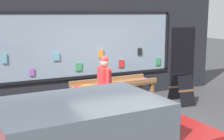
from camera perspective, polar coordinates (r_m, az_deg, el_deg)
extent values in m
plane|color=#38383A|center=(7.50, 3.76, -9.71)|extent=(40.00, 40.00, 0.00)
cube|color=black|center=(9.24, -3.44, 5.83)|extent=(8.51, 0.20, 3.69)
cube|color=gray|center=(8.95, -6.23, 4.49)|extent=(6.04, 0.03, 1.84)
cube|color=black|center=(8.90, -6.35, 10.39)|extent=(6.12, 0.06, 0.08)
cube|color=black|center=(9.09, -6.12, -1.30)|extent=(6.12, 0.06, 0.08)
cube|color=black|center=(10.34, 9.82, 5.18)|extent=(0.08, 0.06, 1.84)
cube|color=#5999A5|center=(8.49, -19.10, 1.99)|extent=(0.13, 0.03, 0.25)
cube|color=#994CA5|center=(8.66, -14.47, -0.38)|extent=(0.12, 0.03, 0.20)
cube|color=#5999A5|center=(8.75, -10.13, 2.40)|extent=(0.17, 0.03, 0.21)
cube|color=#338C4C|center=(8.99, -6.10, 0.58)|extent=(0.17, 0.03, 0.22)
cube|color=orange|center=(9.19, -2.07, 3.02)|extent=(0.15, 0.03, 0.23)
cube|color=red|center=(9.53, 1.70, 1.19)|extent=(0.16, 0.03, 0.22)
cube|color=black|center=(9.79, 5.09, 3.39)|extent=(0.13, 0.03, 0.21)
cube|color=#338C4C|center=(10.21, 8.43, 1.55)|extent=(0.16, 0.03, 0.23)
cube|color=black|center=(10.83, 12.75, 2.03)|extent=(0.90, 0.04, 2.10)
cube|color=brown|center=(7.59, -5.54, -6.60)|extent=(0.09, 0.09, 0.72)
cube|color=brown|center=(8.54, 7.22, -4.71)|extent=(0.09, 0.09, 0.72)
cube|color=brown|center=(8.07, -6.98, -5.61)|extent=(0.09, 0.09, 0.72)
cube|color=brown|center=(8.97, 5.27, -3.95)|extent=(0.09, 0.09, 0.72)
cube|color=brown|center=(8.15, 0.33, -2.60)|extent=(2.26, 0.78, 0.04)
cube|color=brown|center=(7.87, 1.42, -2.63)|extent=(2.24, 0.15, 0.12)
cube|color=brown|center=(8.41, -0.68, -1.78)|extent=(2.24, 0.15, 0.12)
cube|color=red|center=(7.78, -6.06, -3.04)|extent=(0.20, 0.24, 0.03)
cube|color=orange|center=(7.89, -4.59, -2.83)|extent=(0.20, 0.24, 0.03)
cube|color=#338C4C|center=(7.74, -2.26, -3.01)|extent=(0.17, 0.20, 0.03)
cube|color=orange|center=(8.13, -1.45, -2.40)|extent=(0.15, 0.20, 0.02)
cube|color=silver|center=(8.03, 0.79, -2.54)|extent=(0.15, 0.19, 0.03)
cube|color=orange|center=(8.19, 1.81, -2.34)|extent=(0.17, 0.21, 0.02)
cube|color=#2659B2|center=(8.23, 3.92, -2.27)|extent=(0.17, 0.24, 0.02)
cube|color=orange|center=(8.40, 5.13, -2.02)|extent=(0.16, 0.21, 0.03)
cube|color=#994CA5|center=(8.63, 5.99, -1.68)|extent=(0.15, 0.21, 0.03)
cylinder|color=black|center=(7.54, -1.23, -6.52)|extent=(0.14, 0.14, 0.76)
cylinder|color=black|center=(7.68, -1.59, -6.22)|extent=(0.14, 0.14, 0.76)
cube|color=red|center=(7.45, -1.44, -1.57)|extent=(0.26, 0.45, 0.54)
cylinder|color=red|center=(7.19, -0.74, -1.89)|extent=(0.09, 0.09, 0.51)
cylinder|color=red|center=(7.70, -2.09, -1.08)|extent=(0.09, 0.09, 0.51)
sphere|color=tan|center=(7.38, -1.45, 1.41)|extent=(0.21, 0.21, 0.21)
sphere|color=red|center=(7.37, -1.45, 1.88)|extent=(0.20, 0.20, 0.20)
ellipsoid|color=black|center=(7.32, -2.95, -8.12)|extent=(0.29, 0.38, 0.20)
ellipsoid|color=black|center=(7.32, -2.96, -8.05)|extent=(0.26, 0.25, 0.21)
sphere|color=black|center=(7.51, -3.16, -7.32)|extent=(0.18, 0.18, 0.18)
cylinder|color=black|center=(7.13, -2.75, -8.40)|extent=(0.05, 0.10, 0.12)
cylinder|color=black|center=(7.48, -2.65, -9.14)|extent=(0.04, 0.04, 0.15)
cylinder|color=black|center=(7.47, -3.44, -9.18)|extent=(0.04, 0.04, 0.15)
cylinder|color=black|center=(7.29, -2.44, -9.67)|extent=(0.04, 0.04, 0.15)
cylinder|color=black|center=(7.28, -3.24, -9.71)|extent=(0.04, 0.04, 0.15)
cube|color=black|center=(8.99, 13.47, -3.72)|extent=(0.48, 0.32, 0.83)
cube|color=brown|center=(8.99, 13.47, -3.72)|extent=(0.49, 0.10, 0.07)
cube|color=black|center=(9.42, 11.72, -3.01)|extent=(0.48, 0.32, 0.83)
cube|color=brown|center=(9.42, 11.72, -3.01)|extent=(0.49, 0.10, 0.07)
cube|color=#4C5660|center=(4.31, -5.76, -9.22)|extent=(2.29, 1.61, 0.56)
cylinder|color=black|center=(5.88, 3.08, -12.39)|extent=(0.61, 0.21, 0.60)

